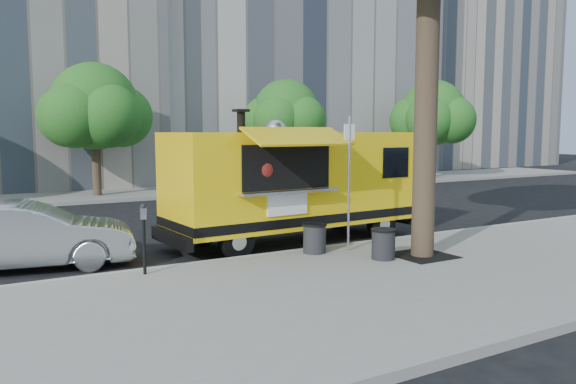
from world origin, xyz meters
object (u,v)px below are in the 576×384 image
object	(u,v)px
sign_post	(349,175)
trash_bin_right	(315,237)
food_truck	(292,182)
sedan	(27,236)
parking_meter	(144,230)
trash_bin_left	(383,243)
far_tree_b	(94,107)
far_tree_c	(286,113)
far_tree_d	(433,113)

from	to	relation	value
sign_post	trash_bin_right	size ratio (longest dim) A/B	4.61
food_truck	sedan	world-z (taller)	food_truck
sedan	trash_bin_right	world-z (taller)	sedan
parking_meter	trash_bin_right	size ratio (longest dim) A/B	2.05
trash_bin_right	food_truck	bearing A→B (deg)	73.77
parking_meter	sedan	distance (m)	2.82
sign_post	trash_bin_right	world-z (taller)	sign_post
parking_meter	trash_bin_left	distance (m)	4.87
food_truck	far_tree_b	bearing A→B (deg)	97.49
sign_post	food_truck	xyz separation A→B (m)	(-0.23, 2.07, -0.29)
parking_meter	sign_post	bearing A→B (deg)	-2.52
far_tree_c	sign_post	distance (m)	15.48
sedan	food_truck	bearing A→B (deg)	-81.68
far_tree_b	far_tree_c	distance (m)	9.01
far_tree_d	trash_bin_right	bearing A→B (deg)	-140.96
far_tree_b	sedan	world-z (taller)	far_tree_b
far_tree_d	trash_bin_left	distance (m)	22.57
far_tree_b	food_truck	xyz separation A→B (m)	(2.32, -12.18, -2.28)
food_truck	sedan	xyz separation A→B (m)	(-6.12, 0.29, -0.86)
sign_post	food_truck	world-z (taller)	food_truck
far_tree_d	trash_bin_left	bearing A→B (deg)	-137.01
food_truck	trash_bin_right	distance (m)	2.24
far_tree_b	trash_bin_right	xyz separation A→B (m)	(1.76, -14.08, -3.34)
sign_post	trash_bin_left	world-z (taller)	sign_post
far_tree_c	sedan	world-z (taller)	far_tree_c
far_tree_c	sign_post	world-z (taller)	far_tree_c
food_truck	trash_bin_left	xyz separation A→B (m)	(0.36, -3.13, -1.06)
sedan	trash_bin_left	xyz separation A→B (m)	(6.48, -3.42, -0.20)
far_tree_d	parking_meter	size ratio (longest dim) A/B	4.23
far_tree_b	far_tree_d	bearing A→B (deg)	-0.30
far_tree_d	sedan	world-z (taller)	far_tree_d
parking_meter	sedan	bearing A→B (deg)	129.87
food_truck	sign_post	bearing A→B (deg)	-86.79
far_tree_b	far_tree_c	bearing A→B (deg)	-1.91
far_tree_b	food_truck	world-z (taller)	far_tree_b
far_tree_b	sign_post	xyz separation A→B (m)	(2.55, -14.25, -1.98)
sedan	far_tree_b	bearing A→B (deg)	-6.68
far_tree_d	food_truck	size ratio (longest dim) A/B	0.83
far_tree_d	sedan	distance (m)	25.87
trash_bin_right	trash_bin_left	bearing A→B (deg)	-53.67
parking_meter	far_tree_b	bearing A→B (deg)	81.90
sign_post	food_truck	distance (m)	2.10
trash_bin_left	trash_bin_right	distance (m)	1.54
sedan	trash_bin_left	world-z (taller)	sedan
trash_bin_left	food_truck	bearing A→B (deg)	96.58
sign_post	trash_bin_left	distance (m)	1.73
far_tree_b	parking_meter	bearing A→B (deg)	-98.10
sedan	sign_post	bearing A→B (deg)	-99.31
sedan	trash_bin_left	size ratio (longest dim) A/B	6.59
far_tree_d	parking_meter	distance (m)	25.38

